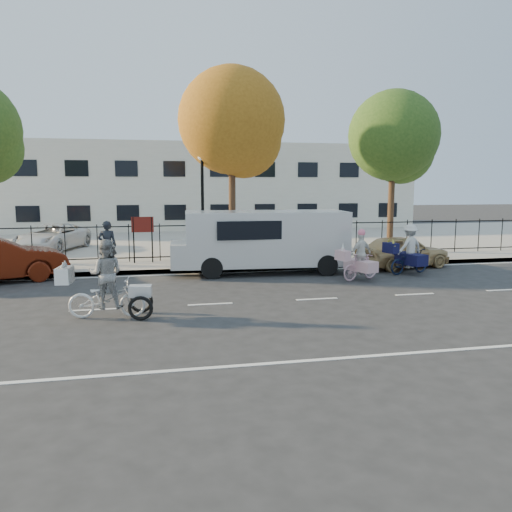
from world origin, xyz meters
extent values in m
plane|color=#333334|center=(0.00, 0.00, 0.00)|extent=(120.00, 120.00, 0.00)
cube|color=#A8A399|center=(0.00, 5.05, 0.07)|extent=(60.00, 0.10, 0.15)
cube|color=#A8A399|center=(0.00, 6.10, 0.07)|extent=(60.00, 2.20, 0.15)
cube|color=#A8A399|center=(0.00, 15.00, 0.07)|extent=(60.00, 15.60, 0.15)
cube|color=silver|center=(0.00, 25.00, 3.00)|extent=(34.00, 10.00, 6.00)
cylinder|color=black|center=(0.50, 6.80, 2.15)|extent=(0.12, 0.12, 4.00)
sphere|color=white|center=(0.50, 6.80, 4.30)|extent=(0.36, 0.36, 0.36)
cylinder|color=black|center=(-2.20, 6.80, 1.05)|extent=(0.06, 0.06, 1.80)
cylinder|color=black|center=(-1.50, 6.80, 1.05)|extent=(0.06, 0.06, 1.80)
cube|color=#59140F|center=(-1.85, 6.80, 1.65)|extent=(0.85, 0.04, 0.60)
imported|color=silver|center=(-2.58, -0.84, 0.48)|extent=(1.87, 0.80, 0.95)
imported|color=white|center=(-2.58, -0.84, 1.07)|extent=(0.87, 0.71, 1.67)
cube|color=white|center=(-3.53, -0.75, 1.06)|extent=(0.37, 0.61, 0.38)
cone|color=white|center=(-3.53, -0.62, 1.31)|extent=(0.15, 0.15, 0.19)
cone|color=white|center=(-3.53, -0.87, 1.31)|extent=(0.15, 0.15, 0.19)
torus|color=black|center=(-1.79, -1.28, 0.30)|extent=(0.60, 0.14, 0.59)
torus|color=black|center=(-1.79, -0.54, 0.30)|extent=(0.60, 0.14, 0.59)
cube|color=white|center=(-1.79, -0.91, 0.64)|extent=(0.56, 0.42, 0.26)
imported|color=#DEA9B8|center=(5.35, 2.42, 0.45)|extent=(1.55, 0.91, 0.90)
imported|color=white|center=(5.35, 2.42, 0.91)|extent=(0.90, 0.61, 1.42)
cube|color=#D5A2AA|center=(4.59, 2.14, 0.90)|extent=(0.42, 0.56, 0.32)
cone|color=silver|center=(4.59, 2.14, 1.19)|extent=(0.11, 0.11, 0.29)
cube|color=#D5A2AA|center=(5.35, 2.42, 0.49)|extent=(0.87, 1.27, 0.36)
sphere|color=pink|center=(5.35, 2.42, 1.60)|extent=(0.25, 0.25, 0.25)
imported|color=black|center=(7.55, 3.20, 0.45)|extent=(1.80, 1.04, 0.90)
imported|color=silver|center=(7.55, 3.20, 1.00)|extent=(1.13, 0.84, 1.57)
cube|color=#111138|center=(6.69, 2.95, 1.00)|extent=(0.44, 0.61, 0.36)
cone|color=yellow|center=(6.69, 3.13, 1.19)|extent=(0.12, 0.23, 0.32)
cone|color=yellow|center=(6.69, 2.77, 1.19)|extent=(0.12, 0.23, 0.32)
cube|color=#111138|center=(7.55, 3.20, 0.55)|extent=(0.88, 1.39, 0.40)
cube|color=silver|center=(2.55, 4.50, 1.28)|extent=(5.87, 2.47, 1.92)
cube|color=silver|center=(-0.59, 4.50, 0.75)|extent=(0.66, 2.10, 0.85)
cylinder|color=black|center=(0.53, 3.56, 0.37)|extent=(0.76, 0.32, 0.75)
cylinder|color=black|center=(0.53, 5.44, 0.37)|extent=(0.76, 0.32, 0.75)
cylinder|color=black|center=(4.57, 3.56, 0.37)|extent=(0.76, 0.32, 0.75)
cylinder|color=black|center=(4.57, 5.44, 0.37)|extent=(0.76, 0.32, 0.75)
imported|color=tan|center=(7.95, 4.46, 0.64)|extent=(3.96, 2.20, 1.28)
imported|color=black|center=(-3.07, 5.40, 1.03)|extent=(0.66, 0.45, 1.77)
imported|color=silver|center=(-6.06, 11.45, 0.77)|extent=(3.31, 4.89, 1.24)
imported|color=#ACAFB4|center=(3.84, 10.34, 0.88)|extent=(3.11, 4.63, 1.46)
cylinder|color=#442D1D|center=(1.77, 7.30, 2.51)|extent=(0.28, 0.28, 5.02)
sphere|color=#9F6219|center=(1.77, 7.30, 5.73)|extent=(4.30, 4.30, 4.30)
sphere|color=#9F6219|center=(2.27, 7.50, 5.02)|extent=(3.15, 3.15, 3.15)
cylinder|color=#442D1D|center=(9.16, 7.96, 2.34)|extent=(0.28, 0.28, 4.68)
sphere|color=#385B1E|center=(9.16, 7.96, 5.35)|extent=(4.01, 4.01, 4.01)
sphere|color=#385B1E|center=(9.66, 8.16, 4.68)|extent=(2.94, 2.94, 2.94)
camera|label=1|loc=(-1.44, -13.04, 3.18)|focal=35.00mm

